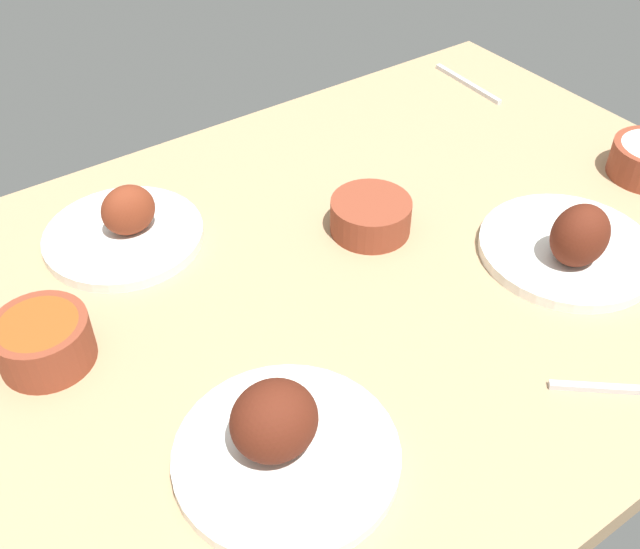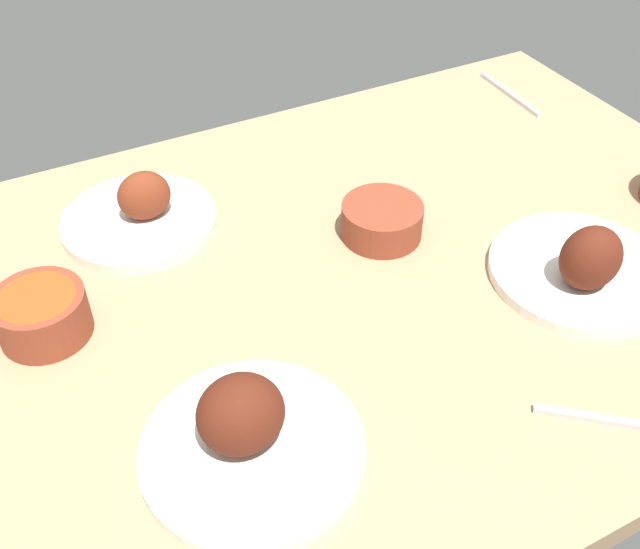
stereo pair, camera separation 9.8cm
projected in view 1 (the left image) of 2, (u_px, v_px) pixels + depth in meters
dining_table at (320, 297)px, 100.77cm from camera, size 140.00×90.00×4.00cm
plate_center_main at (571, 245)px, 101.93cm from camera, size 24.53×24.53×10.21cm
plate_near_viewer at (281, 441)px, 77.27cm from camera, size 24.17×24.17×9.84cm
plate_far_side at (125, 229)px, 105.46cm from camera, size 22.64×22.64×8.71cm
bowl_pasta at (371, 215)px, 106.70cm from camera, size 11.69×11.69×5.06cm
bowl_soup at (43, 340)px, 87.45cm from camera, size 11.41×11.41×6.07cm
fork_loose at (620, 389)px, 85.59cm from camera, size 13.06×10.99×0.80cm
spoon_loose at (467, 83)px, 141.84cm from camera, size 1.58×17.75×0.80cm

